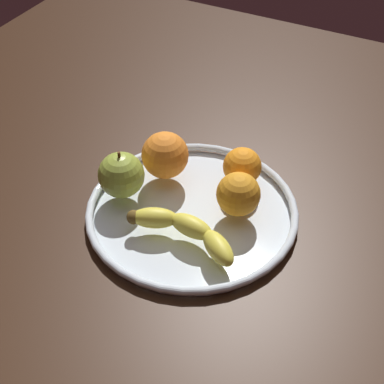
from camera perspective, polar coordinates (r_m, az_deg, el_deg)
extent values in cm
cube|color=black|center=(89.33, 0.00, -3.23)|extent=(137.03, 137.03, 4.00)
cylinder|color=silver|center=(87.71, 0.00, -2.18)|extent=(30.96, 30.96, 0.60)
torus|color=silver|center=(87.08, 0.00, -1.75)|extent=(32.25, 32.25, 1.20)
ellipsoid|color=yellow|center=(78.83, 2.62, -5.57)|extent=(7.33, 6.49, 3.07)
ellipsoid|color=yellow|center=(81.57, -0.09, -3.43)|extent=(7.11, 3.75, 3.07)
ellipsoid|color=yellow|center=(82.95, -3.73, -2.58)|extent=(7.49, 5.58, 3.07)
ellipsoid|color=brown|center=(83.32, -5.83, -2.49)|extent=(2.70, 2.77, 2.15)
sphere|color=#96AD3C|center=(87.32, -7.03, 1.69)|extent=(7.11, 7.11, 7.11)
cylinder|color=#593819|center=(84.95, -7.24, 3.61)|extent=(0.44, 0.44, 1.20)
sphere|color=orange|center=(84.14, 4.62, -0.21)|extent=(6.56, 6.56, 6.56)
sphere|color=orange|center=(89.38, 5.00, 2.54)|extent=(6.04, 6.04, 6.04)
sphere|color=orange|center=(90.18, -2.69, 3.67)|extent=(7.47, 7.47, 7.47)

